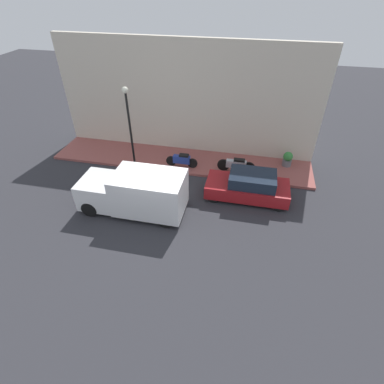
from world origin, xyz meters
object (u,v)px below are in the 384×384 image
at_px(parked_car, 249,186).
at_px(delivery_van, 134,192).
at_px(scooter_silver, 236,165).
at_px(motorcycle_blue, 182,160).
at_px(potted_plant, 288,159).
at_px(streetlamp, 128,115).

relative_size(parked_car, delivery_van, 0.83).
relative_size(scooter_silver, motorcycle_blue, 1.14).
relative_size(parked_car, scooter_silver, 1.95).
bearing_deg(motorcycle_blue, delivery_van, 162.34).
relative_size(delivery_van, scooter_silver, 2.36).
bearing_deg(motorcycle_blue, scooter_silver, -88.04).
relative_size(delivery_van, motorcycle_blue, 2.70).
xyz_separation_m(parked_car, potted_plant, (3.28, -2.01, -0.09)).
height_order(scooter_silver, streetlamp, streetlamp).
height_order(scooter_silver, potted_plant, potted_plant).
relative_size(scooter_silver, streetlamp, 0.47).
xyz_separation_m(parked_car, delivery_van, (-2.10, 5.13, 0.36)).
distance_m(scooter_silver, potted_plant, 3.07).
relative_size(scooter_silver, potted_plant, 2.43).
xyz_separation_m(delivery_van, streetlamp, (3.78, 1.53, 2.03)).
distance_m(delivery_van, potted_plant, 8.95).
distance_m(parked_car, streetlamp, 7.27).
height_order(parked_car, potted_plant, parked_car).
relative_size(streetlamp, potted_plant, 5.17).
xyz_separation_m(parked_car, streetlamp, (1.67, 6.66, 2.40)).
height_order(parked_car, motorcycle_blue, parked_car).
xyz_separation_m(scooter_silver, streetlamp, (-0.33, 5.87, 2.46)).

